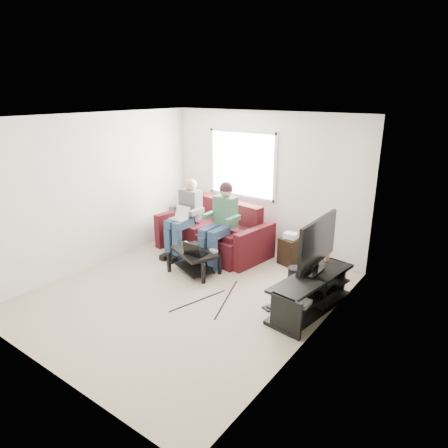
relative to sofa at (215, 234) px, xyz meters
The scene contains 26 objects.
floor 1.74m from the sofa, 67.24° to the right, with size 4.50×4.50×0.00m, color tan.
ceiling 2.83m from the sofa, 67.24° to the right, with size 4.50×4.50×0.00m, color white.
wall_back 1.35m from the sofa, 46.00° to the left, with size 4.50×4.50×0.00m, color silver.
wall_front 3.99m from the sofa, 80.22° to the right, with size 4.50×4.50×0.00m, color silver.
wall_left 2.27m from the sofa, 130.55° to the right, with size 4.50×4.50×0.00m, color silver.
wall_right 3.23m from the sofa, 30.54° to the right, with size 4.50×4.50×0.00m, color silver.
window 1.43m from the sofa, 76.59° to the left, with size 1.48×0.04×1.28m.
sofa is the anchor object (origin of this frame).
person_left 0.70m from the sofa, 136.63° to the right, with size 0.40×0.71×1.40m.
person_right 0.73m from the sofa, 41.79° to the right, with size 0.40×0.71×1.44m.
laptop_silver 0.79m from the sofa, 126.92° to the right, with size 0.32×0.22×0.24m, color silver, non-canonical shape.
coffee_table 1.01m from the sofa, 73.03° to the right, with size 0.93×0.76×0.40m.
laptop_black 1.14m from the sofa, 68.37° to the right, with size 0.34×0.24×0.24m, color black, non-canonical shape.
controller_a 0.85m from the sofa, 89.00° to the right, with size 0.14×0.09×0.04m, color silver.
controller_b 0.81m from the sofa, 76.08° to the right, with size 0.14×0.09×0.04m, color black.
controller_c 1.01m from the sofa, 53.91° to the right, with size 0.14×0.09×0.04m, color gray.
tv_stand 2.55m from the sofa, 21.03° to the right, with size 0.67×1.59×0.51m.
tv 2.59m from the sofa, 18.92° to the right, with size 0.12×1.10×0.81m.
soundbar 2.41m from the sofa, 19.83° to the right, with size 0.12×0.50×0.10m, color black.
drink_cup 2.36m from the sofa, ahead, with size 0.08×0.08×0.12m, color #B5744E.
console_white 2.72m from the sofa, 28.92° to the right, with size 0.30×0.22×0.06m, color silver.
console_grey 2.46m from the sofa, 14.49° to the right, with size 0.34×0.26×0.08m, color gray.
console_black 2.57m from the sofa, 22.07° to the right, with size 0.38×0.30×0.07m, color black.
subwoofer 2.15m from the sofa, 19.49° to the right, with size 0.21×0.21×0.47m, color black.
keyboard_floor 2.28m from the sofa, 29.60° to the right, with size 0.14×0.43×0.02m, color black.
end_table 1.46m from the sofa, 12.70° to the left, with size 0.32×0.32×0.58m.
Camera 1 is at (3.66, -4.07, 2.93)m, focal length 32.00 mm.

